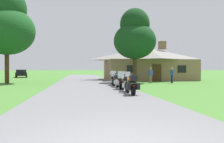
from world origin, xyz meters
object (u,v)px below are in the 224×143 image
Objects in this scene: motorcycle_yellow_third_in_row at (120,81)px; bystander_blue_shirt_beside_signpost at (151,74)px; motorcycle_orange_nearest_to_camera at (131,85)px; motorcycle_silver_second_in_row at (125,83)px; parked_black_suv_far_left at (21,73)px; motorcycle_black_fourth_in_row at (116,80)px; motorcycle_red_farthest_in_row at (113,79)px; tree_left_near at (7,25)px; bystander_blue_shirt_near_lodge at (172,74)px; tree_by_lodge_front at (135,36)px.

bystander_blue_shirt_beside_signpost reaches higher than motorcycle_yellow_third_in_row.
motorcycle_orange_nearest_to_camera and motorcycle_silver_second_in_row have the same top height.
parked_black_suv_far_left is (-13.17, 27.49, 0.17)m from motorcycle_yellow_third_in_row.
motorcycle_black_fourth_in_row is (0.00, 2.06, 0.01)m from motorcycle_yellow_third_in_row.
motorcycle_red_farthest_in_row is 12.66m from tree_left_near.
motorcycle_red_farthest_in_row is at bearing -73.63° from bystander_blue_shirt_near_lodge.
bystander_blue_shirt_near_lodge is (6.89, 9.53, 0.31)m from motorcycle_silver_second_in_row.
parked_black_suv_far_left reaches higher than motorcycle_silver_second_in_row.
parked_black_suv_far_left is (-16.15, 19.09, -4.30)m from tree_by_lodge_front.
motorcycle_yellow_third_in_row is 9.97m from tree_by_lodge_front.
motorcycle_orange_nearest_to_camera is at bearing -103.65° from tree_by_lodge_front.
motorcycle_yellow_third_in_row is at bearing -86.13° from motorcycle_red_farthest_in_row.
tree_by_lodge_front is at bearing 77.84° from motorcycle_yellow_third_in_row.
motorcycle_yellow_third_in_row is 1.25× the size of bystander_blue_shirt_near_lodge.
motorcycle_orange_nearest_to_camera is 1.25× the size of bystander_blue_shirt_near_lodge.
motorcycle_silver_second_in_row is 1.24× the size of bystander_blue_shirt_beside_signpost.
bystander_blue_shirt_beside_signpost is 0.35× the size of parked_black_suv_far_left.
motorcycle_yellow_third_in_row is 1.23× the size of bystander_blue_shirt_beside_signpost.
tree_by_lodge_front reaches higher than motorcycle_yellow_third_in_row.
tree_left_near is 2.02× the size of parked_black_suv_far_left.
bystander_blue_shirt_near_lodge is 2.29m from bystander_blue_shirt_beside_signpost.
motorcycle_black_fourth_in_row is at bearing -73.70° from parked_black_suv_far_left.
bystander_blue_shirt_beside_signpost reaches higher than bystander_blue_shirt_near_lodge.
bystander_blue_shirt_beside_signpost is (4.62, 9.85, 0.33)m from motorcycle_silver_second_in_row.
motorcycle_orange_nearest_to_camera is 34.20m from parked_black_suv_far_left.
motorcycle_red_farthest_in_row is 6.03m from bystander_blue_shirt_beside_signpost.
motorcycle_yellow_third_in_row is 4.08m from motorcycle_red_farthest_in_row.
motorcycle_yellow_third_in_row is at bearing 89.33° from motorcycle_silver_second_in_row.
tree_left_near reaches higher than bystander_blue_shirt_beside_signpost.
motorcycle_silver_second_in_row is 1.00× the size of motorcycle_yellow_third_in_row.
motorcycle_yellow_third_in_row is (0.05, 4.09, 0.00)m from motorcycle_orange_nearest_to_camera.
motorcycle_red_farthest_in_row is (-0.01, 4.08, 0.01)m from motorcycle_yellow_third_in_row.
bystander_blue_shirt_near_lodge is 0.21× the size of tree_by_lodge_front.
bystander_blue_shirt_near_lodge reaches higher than motorcycle_red_farthest_in_row.
bystander_blue_shirt_near_lodge reaches higher than parked_black_suv_far_left.
tree_by_lodge_front reaches higher than motorcycle_silver_second_in_row.
motorcycle_red_farthest_in_row is at bearing 17.22° from bystander_blue_shirt_beside_signpost.
motorcycle_silver_second_in_row is 6.01m from motorcycle_red_farthest_in_row.
parked_black_suv_far_left is at bearing -70.13° from bystander_blue_shirt_beside_signpost.
tree_left_near is (-10.41, 8.80, 5.49)m from motorcycle_yellow_third_in_row.
motorcycle_silver_second_in_row is at bearing -76.95° from parked_black_suv_far_left.
tree_by_lodge_front is 25.37m from parked_black_suv_far_left.
bystander_blue_shirt_near_lodge is at bearing 149.71° from bystander_blue_shirt_beside_signpost.
bystander_blue_shirt_near_lodge is at bearing 58.86° from motorcycle_orange_nearest_to_camera.
motorcycle_red_farthest_in_row is 0.43× the size of parked_black_suv_far_left.
bystander_blue_shirt_near_lodge is 28.25m from parked_black_suv_far_left.
motorcycle_silver_second_in_row is at bearing 88.07° from motorcycle_orange_nearest_to_camera.
motorcycle_red_farthest_in_row is at bearing 88.02° from motorcycle_black_fourth_in_row.
parked_black_suv_far_left is (-2.76, 18.69, -5.32)m from tree_left_near.
tree_left_near is at bearing 128.33° from motorcycle_orange_nearest_to_camera.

